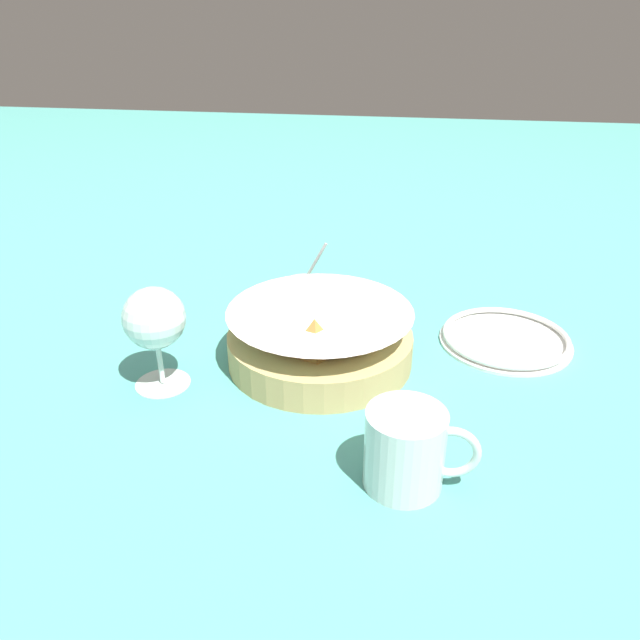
# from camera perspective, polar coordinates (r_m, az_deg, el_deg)

# --- Properties ---
(ground_plane) EXTENTS (4.00, 4.00, 0.00)m
(ground_plane) POSITION_cam_1_polar(r_m,az_deg,el_deg) (0.91, -0.44, -2.44)
(ground_plane) COLOR teal
(food_basket) EXTENTS (0.26, 0.26, 0.10)m
(food_basket) POSITION_cam_1_polar(r_m,az_deg,el_deg) (0.86, -0.02, -1.73)
(food_basket) COLOR tan
(food_basket) RESTS_ON ground_plane
(sauce_cup) EXTENTS (0.07, 0.06, 0.11)m
(sauce_cup) POSITION_cam_1_polar(r_m,az_deg,el_deg) (1.03, -1.44, 2.67)
(sauce_cup) COLOR #B7B7BC
(sauce_cup) RESTS_ON ground_plane
(wine_glass) EXTENTS (0.08, 0.08, 0.14)m
(wine_glass) POSITION_cam_1_polar(r_m,az_deg,el_deg) (0.81, -14.89, -0.12)
(wine_glass) COLOR silver
(wine_glass) RESTS_ON ground_plane
(beer_mug) EXTENTS (0.12, 0.08, 0.09)m
(beer_mug) POSITION_cam_1_polar(r_m,az_deg,el_deg) (0.66, 7.86, -11.83)
(beer_mug) COLOR silver
(beer_mug) RESTS_ON ground_plane
(side_plate) EXTENTS (0.19, 0.19, 0.01)m
(side_plate) POSITION_cam_1_polar(r_m,az_deg,el_deg) (0.96, 16.60, -1.62)
(side_plate) COLOR white
(side_plate) RESTS_ON ground_plane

